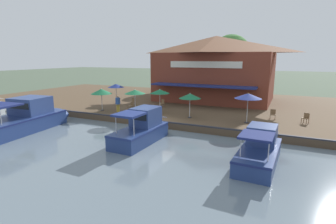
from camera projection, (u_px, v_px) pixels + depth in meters
name	position (u px, v px, depth m)	size (l,w,h in m)	color
ground_plane	(157.00, 129.00, 22.00)	(220.00, 220.00, 0.00)	#4C5B47
quay_deck	(199.00, 104.00, 31.69)	(22.00, 56.00, 0.60)	brown
quay_edge_fender	(158.00, 121.00, 21.95)	(0.20, 50.40, 0.10)	#2D2D33
waterfront_restaurant	(215.00, 68.00, 32.60)	(11.05, 14.14, 7.86)	brown
patio_umbrella_mid_patio_left	(135.00, 92.00, 24.02)	(1.91, 1.91, 2.42)	#B7B7B7
patio_umbrella_back_row	(248.00, 96.00, 21.08)	(2.16, 2.16, 2.49)	#B7B7B7
patio_umbrella_far_corner	(101.00, 91.00, 26.21)	(2.14, 2.14, 2.24)	#B7B7B7
patio_umbrella_near_quay_edge	(160.00, 91.00, 24.81)	(1.88, 1.88, 2.36)	#B7B7B7
patio_umbrella_by_entrance	(116.00, 86.00, 30.07)	(1.86, 1.86, 2.35)	#B7B7B7
patio_umbrella_mid_patio_right	(190.00, 96.00, 23.01)	(1.94, 1.94, 2.22)	#B7B7B7
cafe_chair_far_corner_seat	(134.00, 101.00, 29.16)	(0.60, 0.60, 0.85)	brown
cafe_chair_mid_patio	(306.00, 118.00, 21.31)	(0.59, 0.59, 0.85)	brown
cafe_chair_back_row_seat	(273.00, 114.00, 22.75)	(0.46, 0.46, 0.85)	brown
cafe_chair_under_first_umbrella	(162.00, 103.00, 28.19)	(0.58, 0.58, 0.85)	brown
cafe_chair_beside_entrance	(131.00, 105.00, 26.71)	(0.59, 0.59, 0.85)	brown
person_at_quay_edge	(118.00, 102.00, 25.64)	(0.46, 0.46, 1.64)	gold
motorboat_fourth_along	(28.00, 118.00, 21.59)	(8.75, 3.99, 2.58)	navy
motorboat_distant_upstream	(144.00, 129.00, 18.56)	(5.83, 2.08, 2.34)	navy
motorboat_outer_channel	(260.00, 149.00, 14.94)	(6.07, 2.13, 2.01)	navy
tree_downstream_bank	(229.00, 56.00, 34.11)	(5.43, 5.17, 8.23)	brown
tree_behind_restaurant	(180.00, 63.00, 40.96)	(5.33, 5.07, 7.10)	brown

